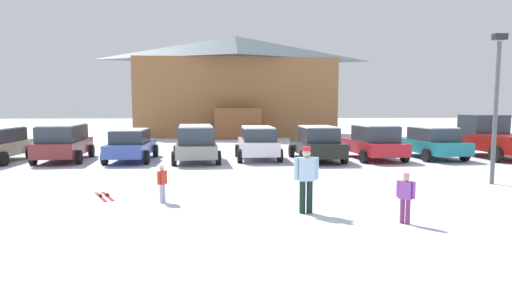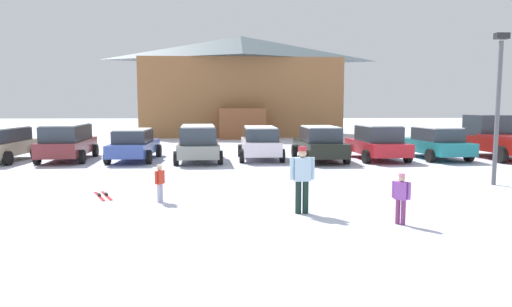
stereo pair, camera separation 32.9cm
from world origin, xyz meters
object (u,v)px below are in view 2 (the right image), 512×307
skier_adult_in_blue_parka (302,176)px  lamp_post (498,100)px  ski_lodge (241,86)px  parked_blue_hatchback (134,144)px  parked_beige_suv (1,143)px  parked_maroon_van (68,141)px  parked_grey_wagon (198,142)px  parked_teal_hatchback (435,143)px  skier_child_in_purple_jacket (401,196)px  parked_white_suv (260,142)px  pickup_truck (498,138)px  pair_of_skis (103,196)px  parked_red_sedan (377,142)px  skier_child_in_red_jacket (160,181)px  parked_black_sedan (319,143)px

skier_adult_in_blue_parka → lamp_post: bearing=27.8°
ski_lodge → parked_blue_hatchback: size_ratio=3.69×
parked_beige_suv → parked_maroon_van: parked_maroon_van is taller
parked_beige_suv → parked_grey_wagon: bearing=-1.3°
parked_grey_wagon → parked_teal_hatchback: size_ratio=1.03×
parked_beige_suv → skier_child_in_purple_jacket: size_ratio=3.89×
ski_lodge → parked_maroon_van: ski_lodge is taller
parked_white_suv → pickup_truck: (11.96, -0.02, 0.12)m
parked_teal_hatchback → pair_of_skis: (-13.85, -8.66, -0.79)m
skier_child_in_purple_jacket → pair_of_skis: 8.42m
parked_red_sedan → parked_teal_hatchback: (3.02, 0.29, -0.04)m
parked_blue_hatchback → skier_child_in_red_jacket: 9.95m
parked_teal_hatchback → pair_of_skis: 16.35m
parked_beige_suv → lamp_post: (19.68, -7.13, 1.97)m
parked_grey_wagon → parked_black_sedan: bearing=-0.3°
parked_grey_wagon → parked_black_sedan: 5.80m
ski_lodge → parked_grey_wagon: bearing=-97.1°
parked_grey_wagon → parked_red_sedan: bearing=0.8°
parked_white_suv → parked_red_sedan: 5.69m
parked_white_suv → parked_teal_hatchback: size_ratio=0.88×
skier_child_in_purple_jacket → parked_grey_wagon: bearing=114.9°
ski_lodge → parked_maroon_van: (-8.61, -17.70, -3.38)m
parked_maroon_van → parked_blue_hatchback: parked_maroon_van is taller
parked_white_suv → skier_adult_in_blue_parka: skier_adult_in_blue_parka is taller
parked_red_sedan → lamp_post: lamp_post is taller
parked_black_sedan → skier_adult_in_blue_parka: size_ratio=2.88×
parked_white_suv → parked_black_sedan: size_ratio=0.84×
parked_beige_suv → ski_lodge: bearing=57.5°
parked_grey_wagon → skier_child_in_red_jacket: 9.15m
parked_teal_hatchback → skier_child_in_purple_jacket: (-6.23, -12.18, -0.15)m
skier_child_in_red_jacket → ski_lodge: bearing=84.5°
parked_teal_hatchback → skier_child_in_red_jacket: parked_teal_hatchback is taller
skier_adult_in_blue_parka → parked_black_sedan: bearing=77.2°
parked_black_sedan → lamp_post: size_ratio=0.96×
parked_blue_hatchback → parked_white_suv: bearing=1.2°
parked_beige_suv → pickup_truck: (24.19, 0.31, 0.12)m
parked_white_suv → parked_teal_hatchback: parked_white_suv is taller
parked_beige_suv → parked_maroon_van: bearing=7.7°
parked_blue_hatchback → parked_white_suv: parked_white_suv is taller
pickup_truck → skier_adult_in_blue_parka: bearing=-136.0°
parked_maroon_van → parked_white_suv: size_ratio=1.20×
parked_blue_hatchback → lamp_post: bearing=-28.5°
parked_white_suv → lamp_post: (7.45, -7.46, 1.97)m
ski_lodge → pickup_truck: ski_lodge is taller
skier_adult_in_blue_parka → skier_child_in_purple_jacket: size_ratio=1.43×
parked_teal_hatchback → ski_lodge: bearing=117.7°
parked_teal_hatchback → skier_adult_in_blue_parka: 13.81m
parked_beige_suv → parked_blue_hatchback: size_ratio=0.97×
parked_blue_hatchback → lamp_post: (13.53, -7.34, 2.06)m
parked_grey_wagon → skier_child_in_red_jacket: bearing=-92.1°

